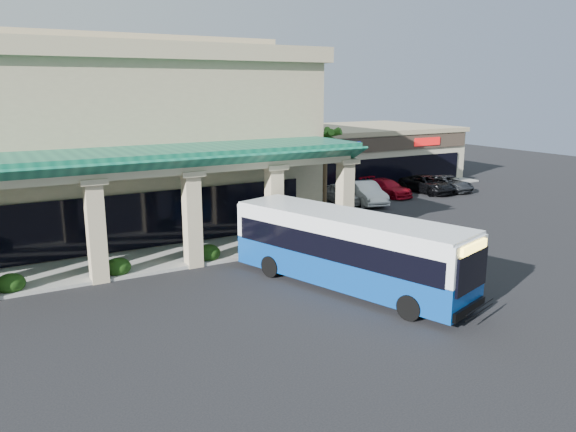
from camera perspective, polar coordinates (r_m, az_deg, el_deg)
ground at (r=24.86m, az=1.30°, el=-7.28°), size 110.00×110.00×0.00m
main_building at (r=36.30m, az=-23.45°, el=7.30°), size 30.80×14.80×11.35m
arcade at (r=27.67m, az=-20.66°, el=0.13°), size 30.00×6.20×5.70m
strip_mall at (r=53.61m, az=4.60°, el=6.35°), size 22.50×12.50×4.90m
palm_0 at (r=37.54m, az=3.80°, el=4.83°), size 2.40×2.40×6.60m
palm_1 at (r=40.63m, az=2.63°, el=4.90°), size 2.40×2.40×5.80m
broadleaf_tree at (r=44.03m, az=-3.09°, el=4.87°), size 2.60×2.60×4.81m
transit_bus at (r=24.47m, az=6.07°, el=-3.62°), size 6.17×12.06×3.29m
pedestrian at (r=28.18m, az=11.29°, el=-3.15°), size 0.52×0.71×1.79m
car_silver at (r=42.63m, az=5.44°, el=2.28°), size 2.80×4.58×1.46m
car_white at (r=42.67m, az=7.85°, el=2.36°), size 2.86×5.26×1.65m
car_red at (r=45.89m, az=9.95°, el=2.85°), size 2.52×4.90×1.36m
car_gray at (r=48.11m, az=13.99°, el=3.16°), size 2.40×5.15×1.43m
car_extra at (r=49.40m, az=15.97°, el=3.21°), size 2.22×4.69×1.29m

